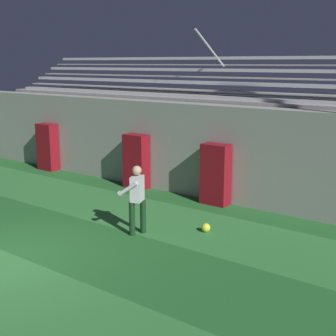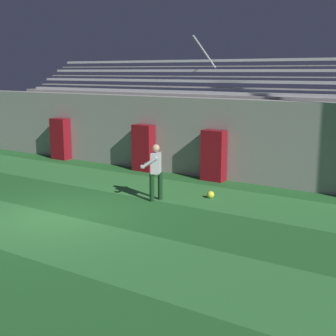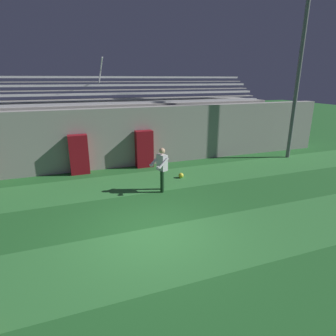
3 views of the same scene
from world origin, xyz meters
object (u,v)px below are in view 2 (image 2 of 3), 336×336
object	(u,v)px
padding_pillar_gate_right	(214,156)
goalkeeper	(155,169)
padding_pillar_gate_left	(144,148)
padding_pillar_far_left	(60,139)
soccer_ball	(211,195)

from	to	relation	value
padding_pillar_gate_right	goalkeeper	size ratio (longest dim) A/B	1.05
padding_pillar_gate_right	padding_pillar_gate_left	bearing A→B (deg)	180.00
padding_pillar_gate_left	padding_pillar_gate_right	bearing A→B (deg)	0.00
padding_pillar_gate_right	padding_pillar_far_left	xyz separation A→B (m)	(-7.40, 0.00, 0.00)
padding_pillar_gate_left	padding_pillar_far_left	xyz separation A→B (m)	(-4.41, 0.00, 0.00)
padding_pillar_gate_right	goalkeeper	xyz separation A→B (m)	(-0.22, -3.21, 0.08)
padding_pillar_gate_left	goalkeeper	bearing A→B (deg)	-49.21
padding_pillar_gate_right	padding_pillar_far_left	bearing A→B (deg)	180.00
padding_pillar_far_left	soccer_ball	bearing A→B (deg)	-14.08
padding_pillar_gate_left	goalkeeper	distance (m)	4.23
padding_pillar_far_left	goalkeeper	distance (m)	7.86
padding_pillar_gate_left	soccer_ball	xyz separation A→B (m)	(4.01, -2.11, -0.77)
padding_pillar_far_left	goalkeeper	xyz separation A→B (m)	(7.18, -3.21, 0.08)
goalkeeper	soccer_ball	xyz separation A→B (m)	(1.25, 1.09, -0.84)
goalkeeper	padding_pillar_far_left	bearing A→B (deg)	155.94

